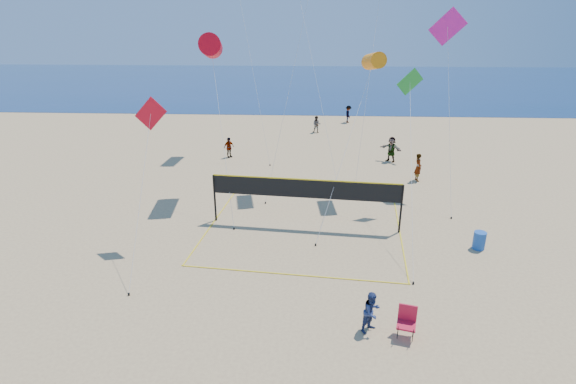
{
  "coord_description": "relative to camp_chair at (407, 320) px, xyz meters",
  "views": [
    {
      "loc": [
        -0.58,
        -10.4,
        9.92
      ],
      "look_at": [
        -1.21,
        2.0,
        5.03
      ],
      "focal_mm": 28.0,
      "sensor_mm": 36.0,
      "label": 1
    }
  ],
  "objects": [
    {
      "name": "camp_chair",
      "position": [
        0.0,
        0.0,
        0.0
      ],
      "size": [
        0.72,
        0.85,
        1.24
      ],
      "rotation": [
        0.0,
        0.0,
        -0.25
      ],
      "color": "red",
      "rests_on": "ground"
    },
    {
      "name": "kite_2",
      "position": [
        0.06,
        12.9,
        6.99
      ],
      "size": [
        3.62,
        7.92,
        8.2
      ],
      "rotation": [
        0.0,
        0.0,
        0.15
      ],
      "color": "orange",
      "rests_on": "ground"
    },
    {
      "name": "kite_5",
      "position": [
        4.21,
        14.39,
        8.37
      ],
      "size": [
        1.87,
        5.69,
        10.39
      ],
      "rotation": [
        0.0,
        0.0,
        -0.32
      ],
      "color": "#D619A2",
      "rests_on": "ground"
    },
    {
      "name": "volleyball_net",
      "position": [
        -3.47,
        8.17,
        1.11
      ],
      "size": [
        10.37,
        10.23,
        2.54
      ],
      "rotation": [
        0.0,
        0.0,
        -0.1
      ],
      "color": "black",
      "rests_on": "ground"
    },
    {
      "name": "ocean",
      "position": [
        -2.69,
        60.08,
        -0.62
      ],
      "size": [
        140.0,
        50.0,
        0.03
      ],
      "primitive_type": "cube",
      "color": "navy",
      "rests_on": "ground"
    },
    {
      "name": "kite_0",
      "position": [
        -8.68,
        12.6,
        7.75
      ],
      "size": [
        2.52,
        6.48,
        9.14
      ],
      "rotation": [
        0.0,
        0.0,
        0.16
      ],
      "color": "red",
      "rests_on": "ground"
    },
    {
      "name": "ground",
      "position": [
        -2.69,
        -1.92,
        -0.64
      ],
      "size": [
        120.0,
        120.0,
        0.0
      ],
      "primitive_type": "plane",
      "color": "tan",
      "rests_on": "ground"
    },
    {
      "name": "far_person_4",
      "position": [
        0.43,
        31.98,
        0.2
      ],
      "size": [
        0.73,
        1.14,
        1.67
      ],
      "primitive_type": "imported",
      "rotation": [
        0.0,
        0.0,
        1.67
      ],
      "color": "gray",
      "rests_on": "ground"
    },
    {
      "name": "bystander_a",
      "position": [
        -1.12,
        0.23,
        0.1
      ],
      "size": [
        0.9,
        0.89,
        1.47
      ],
      "primitive_type": "imported",
      "rotation": [
        0.0,
        0.0,
        0.74
      ],
      "color": "navy",
      "rests_on": "ground"
    },
    {
      "name": "kite_3",
      "position": [
        -10.15,
        6.28,
        5.03
      ],
      "size": [
        1.54,
        4.94,
        6.75
      ],
      "rotation": [
        0.0,
        0.0,
        0.0
      ],
      "color": "red",
      "rests_on": "ground"
    },
    {
      "name": "far_person_1",
      "position": [
        2.59,
        19.33,
        0.28
      ],
      "size": [
        1.68,
        1.45,
        1.83
      ],
      "primitive_type": "imported",
      "rotation": [
        0.0,
        0.0,
        -0.64
      ],
      "color": "gray",
      "rests_on": "ground"
    },
    {
      "name": "far_person_0",
      "position": [
        -9.33,
        19.72,
        0.13
      ],
      "size": [
        0.9,
        0.9,
        1.53
      ],
      "primitive_type": "imported",
      "rotation": [
        0.0,
        0.0,
        0.78
      ],
      "color": "gray",
      "rests_on": "ground"
    },
    {
      "name": "far_person_3",
      "position": [
        -2.73,
        27.67,
        0.12
      ],
      "size": [
        0.81,
        0.67,
        1.51
      ],
      "primitive_type": "imported",
      "rotation": [
        0.0,
        0.0,
        -0.14
      ],
      "color": "gray",
      "rests_on": "ground"
    },
    {
      "name": "far_person_2",
      "position": [
        3.63,
        15.26,
        0.26
      ],
      "size": [
        0.51,
        0.7,
        1.8
      ],
      "primitive_type": "imported",
      "rotation": [
        0.0,
        0.0,
        1.7
      ],
      "color": "gray",
      "rests_on": "ground"
    },
    {
      "name": "kite_4",
      "position": [
        1.66,
        10.57,
        5.66
      ],
      "size": [
        1.55,
        8.27,
        7.5
      ],
      "rotation": [
        0.0,
        0.0,
        0.41
      ],
      "color": "green",
      "rests_on": "ground"
    },
    {
      "name": "trash_barrel",
      "position": [
        4.48,
        6.24,
        -0.22
      ],
      "size": [
        0.6,
        0.6,
        0.82
      ],
      "primitive_type": "cylinder",
      "rotation": [
        0.0,
        0.0,
        -0.09
      ],
      "color": "#1A50AE",
      "rests_on": "ground"
    }
  ]
}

